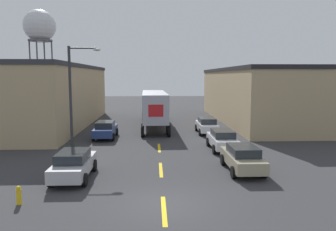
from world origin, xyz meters
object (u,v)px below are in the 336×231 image
object	(u,v)px
parked_car_right_near	(242,158)
street_lamp	(74,91)
parked_car_left_far	(105,129)
fire_hydrant	(19,195)
semi_truck	(154,105)
parked_car_right_mid	(222,139)
parked_car_right_far	(207,125)
water_tower	(40,27)
parked_car_left_near	(74,164)

from	to	relation	value
parked_car_right_near	street_lamp	xyz separation A→B (m)	(-11.07, 5.68, 3.70)
parked_car_left_far	fire_hydrant	size ratio (longest dim) A/B	5.30
parked_car_left_far	fire_hydrant	bearing A→B (deg)	-95.64
semi_truck	fire_hydrant	bearing A→B (deg)	-106.44
fire_hydrant	semi_truck	bearing A→B (deg)	75.06
parked_car_right_mid	parked_car_right_far	bearing A→B (deg)	90.00
parked_car_left_far	parked_car_right_mid	size ratio (longest dim) A/B	1.00
parked_car_left_far	parked_car_right_mid	xyz separation A→B (m)	(9.63, -5.20, 0.00)
water_tower	parked_car_left_near	bearing A→B (deg)	-69.96
water_tower	fire_hydrant	xyz separation A→B (m)	(16.57, -53.22, -14.92)
parked_car_left_far	water_tower	world-z (taller)	water_tower
parked_car_right_far	parked_car_left_near	xyz separation A→B (m)	(-9.63, -14.08, 0.00)
parked_car_left_far	semi_truck	bearing A→B (deg)	56.79
parked_car_left_near	fire_hydrant	distance (m)	3.93
fire_hydrant	parked_car_right_near	bearing A→B (deg)	22.34
parked_car_right_mid	water_tower	world-z (taller)	water_tower
parked_car_left_far	parked_car_right_mid	distance (m)	10.95
parked_car_left_near	street_lamp	world-z (taller)	street_lamp
parked_car_left_near	parked_car_right_far	bearing A→B (deg)	55.63
semi_truck	street_lamp	size ratio (longest dim) A/B	1.86
parked_car_left_far	water_tower	distance (m)	44.28
parked_car_left_far	parked_car_right_near	xyz separation A→B (m)	(9.63, -10.92, 0.00)
semi_truck	parked_car_right_near	distance (m)	18.47
parked_car_left_far	parked_car_right_far	bearing A→B (deg)	12.75
semi_truck	street_lamp	world-z (taller)	street_lamp
parked_car_right_mid	water_tower	size ratio (longest dim) A/B	0.24
street_lamp	fire_hydrant	distance (m)	11.05
parked_car_right_mid	water_tower	bearing A→B (deg)	122.86
parked_car_left_far	parked_car_right_near	distance (m)	14.56
parked_car_right_mid	fire_hydrant	size ratio (longest dim) A/B	5.30
water_tower	parked_car_left_far	bearing A→B (deg)	-64.37
parked_car_left_near	street_lamp	bearing A→B (deg)	102.24
semi_truck	parked_car_right_mid	xyz separation A→B (m)	(5.23, -11.93, -1.58)
parked_car_right_near	fire_hydrant	distance (m)	12.07
semi_truck	parked_car_right_far	bearing A→B (deg)	-42.52
street_lamp	parked_car_right_near	bearing A→B (deg)	-27.13
street_lamp	fire_hydrant	xyz separation A→B (m)	(-0.09, -10.26, -4.10)
street_lamp	parked_car_right_mid	bearing A→B (deg)	0.20
parked_car_left_near	water_tower	size ratio (longest dim) A/B	0.24
parked_car_right_far	parked_car_right_mid	bearing A→B (deg)	-90.00
parked_car_right_mid	parked_car_right_far	world-z (taller)	same
parked_car_right_near	street_lamp	bearing A→B (deg)	152.87
parked_car_right_near	parked_car_left_far	bearing A→B (deg)	131.42
semi_truck	parked_car_right_mid	world-z (taller)	semi_truck
parked_car_right_mid	fire_hydrant	distance (m)	15.19
parked_car_right_near	fire_hydrant	world-z (taller)	parked_car_right_near
parked_car_left_far	street_lamp	bearing A→B (deg)	-105.41
street_lamp	parked_car_left_far	bearing A→B (deg)	74.59
parked_car_left_near	water_tower	distance (m)	54.78
parked_car_right_near	water_tower	world-z (taller)	water_tower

